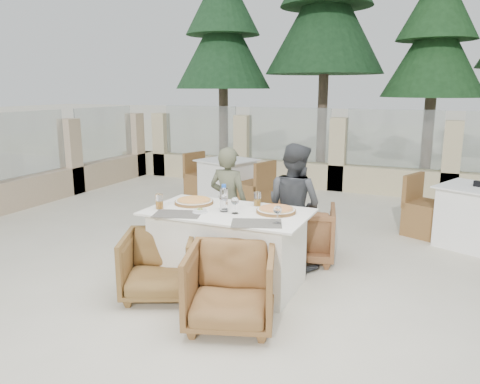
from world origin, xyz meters
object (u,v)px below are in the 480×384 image
at_px(wine_glass_near, 235,204).
at_px(armchair_near_left, 159,265).
at_px(armchair_far_right, 304,232).
at_px(armchair_near_right, 230,287).
at_px(diner_right, 294,206).
at_px(pizza_left, 194,201).
at_px(wine_glass_corner, 278,214).
at_px(bg_table_a, 227,182).
at_px(wine_glass_centre, 222,200).
at_px(beer_glass_right, 257,199).
at_px(bg_table_b, 475,217).
at_px(armchair_far_left, 233,226).
at_px(dining_table, 228,248).
at_px(beer_glass_left, 159,201).
at_px(pizza_right, 276,210).
at_px(diner_left, 229,203).
at_px(water_bottle, 224,198).
at_px(olive_dish, 200,210).

bearing_deg(wine_glass_near, armchair_near_left, -142.65).
height_order(wine_glass_near, armchair_far_right, wine_glass_near).
bearing_deg(armchair_near_right, diner_right, 69.25).
height_order(pizza_left, diner_right, diner_right).
xyz_separation_m(wine_glass_corner, armchair_far_right, (-0.09, 1.21, -0.54)).
height_order(armchair_far_right, bg_table_a, bg_table_a).
distance_m(wine_glass_centre, bg_table_a, 3.30).
xyz_separation_m(beer_glass_right, armchair_near_right, (0.18, -1.06, -0.51)).
bearing_deg(wine_glass_corner, beer_glass_right, 127.46).
distance_m(wine_glass_corner, bg_table_b, 3.08).
relative_size(armchair_far_left, armchair_near_left, 0.92).
height_order(dining_table, wine_glass_centre, wine_glass_centre).
distance_m(pizza_left, wine_glass_centre, 0.38).
bearing_deg(armchair_near_right, pizza_left, 115.23).
distance_m(wine_glass_corner, beer_glass_left, 1.26).
bearing_deg(armchair_far_right, armchair_near_left, 43.28).
relative_size(pizza_right, bg_table_b, 0.24).
xyz_separation_m(wine_glass_near, armchair_near_right, (0.27, -0.69, -0.53)).
distance_m(beer_glass_right, diner_left, 0.68).
height_order(beer_glass_left, bg_table_b, beer_glass_left).
relative_size(dining_table, wine_glass_near, 8.70).
relative_size(beer_glass_right, armchair_near_left, 0.21).
height_order(wine_glass_near, diner_left, diner_left).
xyz_separation_m(beer_glass_right, armchair_far_left, (-0.59, 0.69, -0.55)).
xyz_separation_m(beer_glass_left, bg_table_b, (2.99, 2.48, -0.46)).
xyz_separation_m(pizza_left, armchair_far_left, (0.05, 0.87, -0.51)).
distance_m(wine_glass_centre, armchair_far_right, 1.24).
relative_size(dining_table, armchair_far_left, 2.53).
bearing_deg(wine_glass_near, diner_left, 119.23).
xyz_separation_m(wine_glass_corner, beer_glass_left, (-1.26, 0.02, -0.02)).
bearing_deg(armchair_near_left, diner_left, 58.44).
relative_size(water_bottle, diner_left, 0.21).
relative_size(armchair_near_right, bg_table_b, 0.45).
bearing_deg(beer_glass_left, wine_glass_centre, 22.98).
distance_m(pizza_right, armchair_far_left, 1.31).
xyz_separation_m(dining_table, diner_left, (-0.33, 0.71, 0.27)).
bearing_deg(armchair_far_left, wine_glass_corner, 130.87).
bearing_deg(diner_right, pizza_right, 111.71).
bearing_deg(bg_table_a, armchair_near_left, -56.31).
bearing_deg(armchair_near_right, beer_glass_right, 81.64).
xyz_separation_m(beer_glass_right, bg_table_b, (2.13, 1.98, -0.46)).
xyz_separation_m(water_bottle, wine_glass_corner, (0.62, -0.18, -0.04)).
relative_size(beer_glass_right, olive_dish, 1.32).
bearing_deg(beer_glass_left, wine_glass_corner, -0.76).
height_order(wine_glass_centre, olive_dish, wine_glass_centre).
distance_m(dining_table, water_bottle, 0.52).
xyz_separation_m(wine_glass_near, armchair_far_right, (0.40, 1.06, -0.54)).
bearing_deg(diner_left, beer_glass_left, 73.50).
xyz_separation_m(pizza_left, diner_right, (0.89, 0.64, -0.11)).
bearing_deg(diner_right, beer_glass_right, 81.66).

